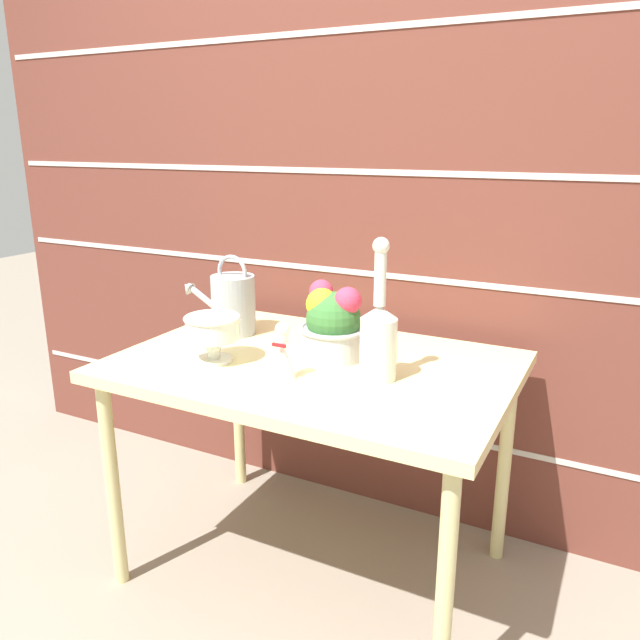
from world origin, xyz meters
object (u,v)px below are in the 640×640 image
figurine_vase (283,356)px  glass_decanter (379,335)px  crystal_pedestal_bowl (213,331)px  flower_planter (333,324)px  watering_can (232,303)px

figurine_vase → glass_decanter: bearing=27.8°
crystal_pedestal_bowl → flower_planter: flower_planter is taller
flower_planter → crystal_pedestal_bowl: bearing=-145.6°
watering_can → flower_planter: watering_can is taller
crystal_pedestal_bowl → flower_planter: 0.36m
flower_planter → glass_decanter: 0.23m
flower_planter → figurine_vase: size_ratio=1.40×
flower_planter → figurine_vase: bearing=-99.8°
watering_can → flower_planter: (0.41, -0.06, -0.00)m
figurine_vase → watering_can: bearing=141.8°
flower_planter → glass_decanter: glass_decanter is taller
watering_can → crystal_pedestal_bowl: (0.11, -0.27, -0.01)m
watering_can → glass_decanter: (0.61, -0.17, 0.02)m
flower_planter → figurine_vase: 0.24m
crystal_pedestal_bowl → flower_planter: (0.30, 0.21, 0.01)m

